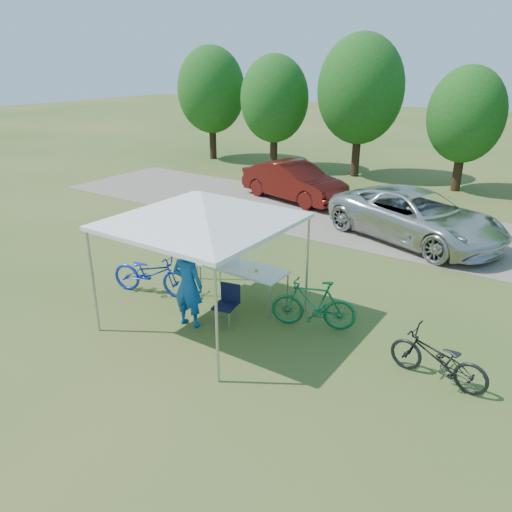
{
  "coord_description": "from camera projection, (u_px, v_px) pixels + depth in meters",
  "views": [
    {
      "loc": [
        5.92,
        -6.92,
        5.03
      ],
      "look_at": [
        -0.11,
        2.0,
        0.75
      ],
      "focal_mm": 35.0,
      "sensor_mm": 36.0,
      "label": 1
    }
  ],
  "objects": [
    {
      "name": "minivan",
      "position": [
        416.0,
        216.0,
        14.49
      ],
      "size": [
        5.79,
        4.07,
        1.47
      ],
      "primitive_type": "imported",
      "rotation": [
        0.0,
        0.0,
        1.23
      ],
      "color": "silver",
      "rests_on": "gravel_strip"
    },
    {
      "name": "bike_dark",
      "position": [
        438.0,
        358.0,
        8.2
      ],
      "size": [
        1.71,
        0.75,
        0.87
      ],
      "primitive_type": "imported",
      "rotation": [
        0.0,
        0.0,
        -1.68
      ],
      "color": "black",
      "rests_on": "ground"
    },
    {
      "name": "gravel_strip",
      "position": [
        361.0,
        222.0,
        16.42
      ],
      "size": [
        24.0,
        5.0,
        0.02
      ],
      "primitive_type": "cube",
      "color": "gray",
      "rests_on": "ground"
    },
    {
      "name": "ground",
      "position": [
        206.0,
        320.0,
        10.27
      ],
      "size": [
        100.0,
        100.0,
        0.0
      ],
      "primitive_type": "plane",
      "color": "#2D5119",
      "rests_on": "ground"
    },
    {
      "name": "cooler",
      "position": [
        226.0,
        255.0,
        10.99
      ],
      "size": [
        0.5,
        0.34,
        0.36
      ],
      "color": "white",
      "rests_on": "folding_table"
    },
    {
      "name": "canopy",
      "position": [
        201.0,
        195.0,
        9.29
      ],
      "size": [
        4.53,
        4.53,
        3.0
      ],
      "color": "#A5A5AA",
      "rests_on": "ground"
    },
    {
      "name": "folding_table",
      "position": [
        243.0,
        269.0,
        10.84
      ],
      "size": [
        1.96,
        0.82,
        0.81
      ],
      "color": "white",
      "rests_on": "ground"
    },
    {
      "name": "bike_blue",
      "position": [
        151.0,
        273.0,
        11.29
      ],
      "size": [
        2.0,
        1.15,
        0.99
      ],
      "primitive_type": "imported",
      "rotation": [
        0.0,
        0.0,
        1.85
      ],
      "color": "#142EB4",
      "rests_on": "ground"
    },
    {
      "name": "sedan",
      "position": [
        294.0,
        181.0,
        18.7
      ],
      "size": [
        4.53,
        2.45,
        1.42
      ],
      "primitive_type": "imported",
      "rotation": [
        0.0,
        0.0,
        1.34
      ],
      "color": "#52120D",
      "rests_on": "gravel_strip"
    },
    {
      "name": "bike_green",
      "position": [
        314.0,
        304.0,
        9.85
      ],
      "size": [
        1.76,
        1.04,
        1.02
      ],
      "primitive_type": "imported",
      "rotation": [
        0.0,
        0.0,
        -1.21
      ],
      "color": "#186D3C",
      "rests_on": "ground"
    },
    {
      "name": "cyclist",
      "position": [
        188.0,
        285.0,
        9.79
      ],
      "size": [
        0.7,
        0.51,
        1.76
      ],
      "primitive_type": "imported",
      "rotation": [
        0.0,
        0.0,
        3.28
      ],
      "color": "#134FA0",
      "rests_on": "ground"
    },
    {
      "name": "treeline",
      "position": [
        421.0,
        98.0,
        19.92
      ],
      "size": [
        24.89,
        4.28,
        6.3
      ],
      "color": "#382314",
      "rests_on": "ground"
    },
    {
      "name": "ice_cream_cup",
      "position": [
        256.0,
        271.0,
        10.57
      ],
      "size": [
        0.07,
        0.07,
        0.05
      ],
      "primitive_type": "cylinder",
      "color": "gold",
      "rests_on": "folding_table"
    },
    {
      "name": "folding_chair",
      "position": [
        227.0,
        301.0,
        10.04
      ],
      "size": [
        0.5,
        0.52,
        0.83
      ],
      "rotation": [
        0.0,
        0.0,
        0.22
      ],
      "color": "black",
      "rests_on": "ground"
    }
  ]
}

